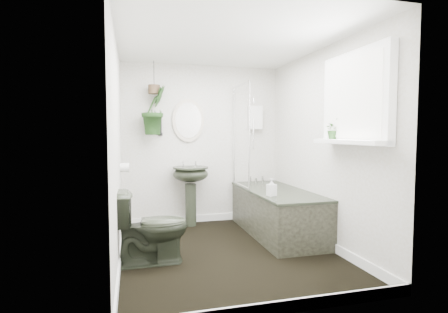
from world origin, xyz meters
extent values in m
cube|color=black|center=(0.00, 0.00, -0.01)|extent=(2.30, 2.80, 0.02)
cube|color=white|center=(0.00, 0.00, 2.31)|extent=(2.30, 2.80, 0.02)
cube|color=silver|center=(0.00, 1.41, 1.15)|extent=(2.30, 0.02, 2.30)
cube|color=silver|center=(0.00, -1.41, 1.15)|extent=(2.30, 0.02, 2.30)
cube|color=silver|center=(-1.16, 0.00, 1.15)|extent=(0.02, 2.80, 2.30)
cube|color=silver|center=(1.16, 0.00, 1.15)|extent=(0.02, 2.80, 2.30)
cube|color=white|center=(0.00, 0.00, 0.05)|extent=(2.30, 2.80, 0.10)
cube|color=white|center=(0.80, 1.34, 1.55)|extent=(0.20, 0.10, 0.35)
ellipsoid|color=beige|center=(-0.21, 1.37, 1.50)|extent=(0.46, 0.03, 0.62)
cylinder|color=black|center=(-0.61, 1.36, 1.40)|extent=(0.04, 0.04, 0.22)
cylinder|color=white|center=(-1.10, 0.70, 0.90)|extent=(0.11, 0.11, 0.11)
cube|color=white|center=(1.09, -0.70, 1.65)|extent=(0.08, 1.00, 0.90)
cube|color=white|center=(1.02, -0.70, 1.23)|extent=(0.18, 1.00, 0.04)
cube|color=white|center=(1.04, -0.70, 1.65)|extent=(0.01, 0.86, 0.76)
imported|color=black|center=(-0.83, -0.13, 0.37)|extent=(0.74, 0.43, 0.74)
imported|color=black|center=(1.05, -0.40, 1.36)|extent=(0.20, 0.17, 0.21)
imported|color=black|center=(-0.70, 1.25, 1.63)|extent=(0.48, 0.48, 0.68)
imported|color=#312A2B|center=(0.57, 0.11, 0.68)|extent=(0.11, 0.11, 0.20)
cylinder|color=#493623|center=(-0.70, 1.25, 1.91)|extent=(0.16, 0.16, 0.12)
camera|label=1|loc=(-1.00, -3.66, 1.31)|focal=28.00mm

